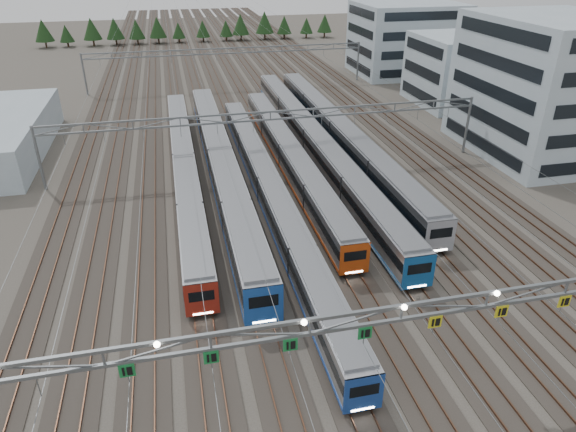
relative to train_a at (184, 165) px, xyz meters
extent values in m
plane|color=#47423A|center=(11.25, -38.91, -2.02)|extent=(400.00, 400.00, 0.00)
cube|color=#2D2823|center=(11.25, 61.09, -1.98)|extent=(54.00, 260.00, 0.08)
cube|color=brown|center=(-14.22, 61.09, -1.86)|extent=(0.08, 260.00, 0.16)
cube|color=brown|center=(36.72, 61.09, -1.86)|extent=(0.08, 260.00, 0.16)
cube|color=brown|center=(10.53, 61.09, -1.86)|extent=(0.08, 260.00, 0.16)
cube|color=brown|center=(11.97, 61.09, -1.86)|extent=(0.08, 260.00, 0.16)
cube|color=black|center=(0.00, 0.05, -1.61)|extent=(2.26, 55.08, 0.34)
cube|color=#9FA1A6|center=(0.00, 0.05, 0.05)|extent=(2.66, 56.21, 2.99)
cube|color=black|center=(0.00, 0.05, 0.41)|extent=(2.72, 55.93, 0.90)
cube|color=maroon|center=(0.00, 0.05, -1.21)|extent=(2.71, 55.93, 0.33)
cube|color=slate|center=(0.00, 0.05, 1.64)|extent=(2.39, 55.08, 0.24)
cube|color=maroon|center=(0.00, -28.01, 0.05)|extent=(2.68, 0.12, 2.99)
cube|color=black|center=(0.00, -28.04, 0.41)|extent=(1.99, 0.10, 0.90)
cube|color=white|center=(0.00, -28.07, -1.26)|extent=(1.59, 0.06, 0.14)
cube|color=black|center=(4.50, -0.60, -1.58)|extent=(2.58, 57.96, 0.39)
cube|color=#9FA1A6|center=(4.50, -0.60, 0.31)|extent=(3.04, 59.15, 3.42)
cube|color=black|center=(4.50, -0.60, 0.72)|extent=(3.10, 58.85, 1.03)
cube|color=#1C4FAC|center=(4.50, -0.60, -1.13)|extent=(3.09, 58.85, 0.38)
cube|color=slate|center=(4.50, -0.60, 2.13)|extent=(2.73, 57.96, 0.27)
cube|color=#1C4FAC|center=(4.50, -30.13, 0.31)|extent=(3.06, 0.12, 3.42)
cube|color=black|center=(4.50, -30.16, 0.72)|extent=(2.28, 0.10, 1.03)
cube|color=white|center=(4.50, -30.19, -1.18)|extent=(1.82, 0.06, 0.16)
cube|color=black|center=(9.00, -9.01, -1.61)|extent=(2.17, 60.21, 0.33)
cube|color=#9FA1A6|center=(9.00, -9.01, -0.02)|extent=(2.55, 61.44, 2.87)
cube|color=black|center=(9.00, -9.01, 0.32)|extent=(2.61, 61.13, 0.87)
cube|color=#1B4197|center=(9.00, -9.01, -1.23)|extent=(2.60, 61.13, 0.32)
cube|color=slate|center=(9.00, -9.01, 1.50)|extent=(2.30, 60.21, 0.23)
cube|color=#1B4197|center=(9.00, -39.68, -0.02)|extent=(2.57, 0.12, 2.87)
cube|color=black|center=(9.00, -39.71, 0.32)|extent=(1.91, 0.10, 0.87)
cube|color=white|center=(9.00, -39.74, -1.28)|extent=(1.53, 0.06, 0.14)
cube|color=black|center=(13.50, 0.24, -1.60)|extent=(2.32, 50.06, 0.35)
cube|color=#9FA1A6|center=(13.50, 0.24, 0.10)|extent=(2.73, 51.09, 3.07)
cube|color=black|center=(13.50, 0.24, 0.46)|extent=(2.79, 50.83, 0.92)
cube|color=#D24812|center=(13.50, 0.24, -1.19)|extent=(2.78, 50.83, 0.34)
cube|color=slate|center=(13.50, 0.24, 1.73)|extent=(2.45, 50.06, 0.24)
cube|color=#D24812|center=(13.50, -25.25, 0.10)|extent=(2.75, 0.12, 3.07)
cube|color=black|center=(13.50, -25.28, 0.46)|extent=(2.04, 0.10, 0.92)
cube|color=white|center=(13.50, -25.31, -1.24)|extent=(1.64, 0.06, 0.15)
cube|color=black|center=(18.00, 4.84, -1.59)|extent=(2.42, 65.42, 0.37)
cube|color=#9FA1A6|center=(18.00, 4.84, 0.18)|extent=(2.85, 66.75, 3.20)
cube|color=black|center=(18.00, 4.84, 0.56)|extent=(2.91, 66.42, 0.97)
cube|color=#16539A|center=(18.00, 4.84, -1.17)|extent=(2.90, 66.42, 0.36)
cube|color=slate|center=(18.00, 4.84, 1.88)|extent=(2.56, 65.42, 0.25)
cube|color=#16539A|center=(18.00, -28.49, 0.18)|extent=(2.87, 0.12, 3.20)
cube|color=black|center=(18.00, -28.52, 0.56)|extent=(2.14, 0.10, 0.97)
cube|color=white|center=(18.00, -28.55, -1.22)|extent=(1.71, 0.06, 0.15)
cube|color=black|center=(22.50, 6.97, -1.59)|extent=(2.54, 60.07, 0.38)
cube|color=#9FA1A6|center=(22.50, 6.97, 0.27)|extent=(2.98, 61.30, 3.36)
cube|color=black|center=(22.50, 6.97, 0.68)|extent=(3.04, 60.99, 1.01)
cube|color=#9A9EA8|center=(22.50, 6.97, -1.14)|extent=(3.03, 60.99, 0.37)
cube|color=slate|center=(22.50, 6.97, 2.06)|extent=(2.69, 60.07, 0.27)
cube|color=#9A9EA8|center=(22.50, -23.63, 0.27)|extent=(3.00, 0.12, 3.36)
cube|color=black|center=(22.50, -23.66, 0.68)|extent=(2.24, 0.10, 1.01)
cube|color=white|center=(22.50, -23.69, -1.19)|extent=(1.79, 0.06, 0.16)
cube|color=slate|center=(11.25, -38.91, 5.78)|extent=(56.00, 0.22, 0.22)
cube|color=slate|center=(11.25, -38.91, 4.78)|extent=(56.00, 0.22, 0.22)
cube|color=#187936|center=(-4.50, -39.03, 4.28)|extent=(0.85, 0.06, 0.85)
cube|color=#187936|center=(0.00, -39.03, 4.28)|extent=(0.85, 0.06, 0.85)
cube|color=#187936|center=(4.50, -39.03, 4.28)|extent=(0.85, 0.06, 0.85)
cube|color=#187936|center=(9.00, -39.03, 4.28)|extent=(0.85, 0.06, 0.85)
cube|color=yellow|center=(13.50, -39.03, 4.28)|extent=(0.85, 0.06, 0.85)
cube|color=yellow|center=(18.00, -39.03, 4.28)|extent=(0.85, 0.06, 0.85)
cube|color=yellow|center=(22.50, -39.03, 4.28)|extent=(0.85, 0.06, 0.85)
cylinder|color=slate|center=(-16.75, 1.09, 1.98)|extent=(0.36, 0.36, 8.00)
cylinder|color=slate|center=(39.25, 1.09, 1.98)|extent=(0.36, 0.36, 8.00)
cube|color=slate|center=(11.25, 1.09, 5.78)|extent=(56.00, 0.22, 0.22)
cube|color=slate|center=(11.25, 1.09, 4.78)|extent=(56.00, 0.22, 0.22)
cylinder|color=slate|center=(-16.75, 46.09, 1.98)|extent=(0.36, 0.36, 8.00)
cylinder|color=slate|center=(39.25, 46.09, 1.98)|extent=(0.36, 0.36, 8.00)
cube|color=slate|center=(11.25, 46.09, 5.78)|extent=(56.00, 0.22, 0.22)
cube|color=slate|center=(11.25, 46.09, 4.78)|extent=(56.00, 0.22, 0.22)
cube|color=#A1B4C0|center=(49.64, -0.61, 7.14)|extent=(18.00, 22.00, 18.31)
cube|color=#A1B4C0|center=(50.39, 24.62, 4.04)|extent=(14.00, 16.00, 12.11)
cube|color=#A1B4C0|center=(51.89, 50.28, 5.52)|extent=(22.00, 18.00, 15.07)
cube|color=#A1B4C0|center=(-23.88, 15.07, 0.68)|extent=(10.00, 30.00, 5.39)
camera|label=1|loc=(-0.61, -60.76, 24.53)|focal=32.00mm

